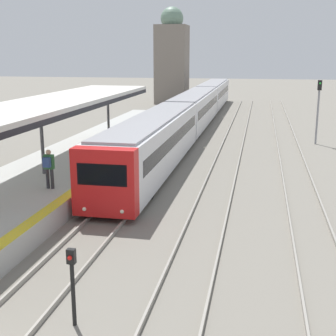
{
  "coord_description": "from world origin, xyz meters",
  "views": [
    {
      "loc": [
        5.7,
        -5.83,
        6.37
      ],
      "look_at": [
        1.94,
        13.26,
        1.6
      ],
      "focal_mm": 50.0,
      "sensor_mm": 36.0,
      "label": 1
    }
  ],
  "objects": [
    {
      "name": "signal_mast_far",
      "position": [
        9.75,
        28.95,
        2.9
      ],
      "size": [
        0.28,
        0.29,
        4.57
      ],
      "color": "gray",
      "rests_on": "ground_plane"
    },
    {
      "name": "train_near",
      "position": [
        0.0,
        35.17,
        1.69
      ],
      "size": [
        2.53,
        49.74,
        3.03
      ],
      "color": "red",
      "rests_on": "ground_plane"
    },
    {
      "name": "signal_post_near",
      "position": [
        1.54,
        3.6,
        1.21
      ],
      "size": [
        0.2,
        0.21,
        1.97
      ],
      "color": "black",
      "rests_on": "ground_plane"
    },
    {
      "name": "person_on_platform",
      "position": [
        -2.81,
        11.71,
        1.84
      ],
      "size": [
        0.4,
        0.4,
        1.66
      ],
      "color": "#2D2D33",
      "rests_on": "station_platform"
    },
    {
      "name": "platform_canopy",
      "position": [
        -4.15,
        14.04,
        4.06
      ],
      "size": [
        4.0,
        24.42,
        3.33
      ],
      "color": "beige",
      "rests_on": "station_platform"
    },
    {
      "name": "distant_domed_building",
      "position": [
        -5.84,
        55.34,
        5.74
      ],
      "size": [
        4.0,
        4.0,
        12.19
      ],
      "color": "slate",
      "rests_on": "ground_plane"
    }
  ]
}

